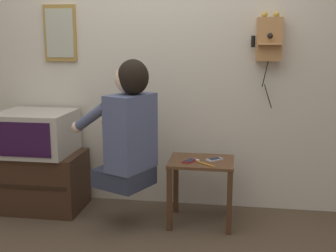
{
  "coord_description": "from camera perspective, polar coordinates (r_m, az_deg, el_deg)",
  "views": [
    {
      "loc": [
        0.62,
        -2.32,
        1.41
      ],
      "look_at": [
        0.14,
        0.76,
        0.78
      ],
      "focal_mm": 45.0,
      "sensor_mm": 36.0,
      "label": 1
    }
  ],
  "objects": [
    {
      "name": "cell_phone_held",
      "position": [
        3.22,
        2.96,
        -4.73
      ],
      "size": [
        0.11,
        0.14,
        0.01
      ],
      "rotation": [
        0.0,
        0.0,
        -0.52
      ],
      "color": "maroon",
      "rests_on": "side_table"
    },
    {
      "name": "wall_back",
      "position": [
        3.59,
        -1.12,
        9.24
      ],
      "size": [
        6.8,
        0.05,
        2.55
      ],
      "color": "beige",
      "rests_on": "ground_plane"
    },
    {
      "name": "wall_phone_antique",
      "position": [
        3.46,
        13.53,
        11.42
      ],
      "size": [
        0.24,
        0.18,
        0.76
      ],
      "color": "#AD7A47"
    },
    {
      "name": "television",
      "position": [
        3.67,
        -17.46,
        -0.86
      ],
      "size": [
        0.6,
        0.53,
        0.35
      ],
      "color": "#ADA89E",
      "rests_on": "tv_stand"
    },
    {
      "name": "framed_picture",
      "position": [
        3.79,
        -14.42,
        12.08
      ],
      "size": [
        0.28,
        0.03,
        0.47
      ],
      "color": "olive"
    },
    {
      "name": "tv_stand",
      "position": [
        3.78,
        -17.02,
        -7.09
      ],
      "size": [
        0.75,
        0.47,
        0.49
      ],
      "color": "#382316",
      "rests_on": "ground_plane"
    },
    {
      "name": "cell_phone_spare",
      "position": [
        3.28,
        6.33,
        -4.5
      ],
      "size": [
        0.13,
        0.13,
        0.01
      ],
      "rotation": [
        0.0,
        0.0,
        -0.87
      ],
      "color": "silver",
      "rests_on": "side_table"
    },
    {
      "name": "person",
      "position": [
        3.11,
        -5.42,
        -0.06
      ],
      "size": [
        0.64,
        0.57,
        0.96
      ],
      "rotation": [
        0.0,
        0.0,
        1.13
      ],
      "color": "#2D3347",
      "rests_on": "ground_plane"
    },
    {
      "name": "toothbrush",
      "position": [
        3.16,
        4.91,
        -5.05
      ],
      "size": [
        0.15,
        0.13,
        0.02
      ],
      "rotation": [
        0.0,
        0.0,
        0.87
      ],
      "color": "orange",
      "rests_on": "side_table"
    },
    {
      "name": "side_table",
      "position": [
        3.3,
        4.53,
        -6.58
      ],
      "size": [
        0.5,
        0.41,
        0.51
      ],
      "color": "#51331E",
      "rests_on": "ground_plane"
    }
  ]
}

